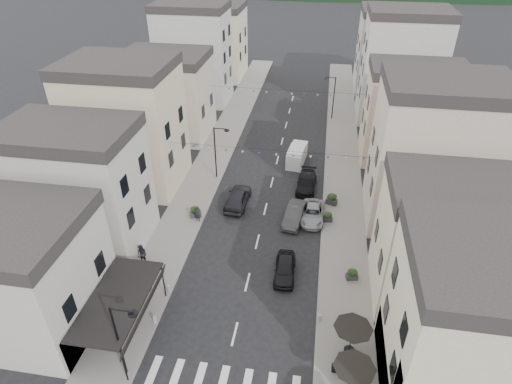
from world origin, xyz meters
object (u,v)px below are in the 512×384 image
parked_car_a (285,269)px  delivery_van (297,155)px  parked_car_c (313,213)px  parked_car_d (307,183)px  parked_car_e (238,198)px  parked_car_b (294,214)px  pedestrian_b (142,255)px  pedestrian_a (198,214)px

parked_car_a → delivery_van: delivery_van is taller
parked_car_c → parked_car_d: bearing=100.6°
parked_car_e → delivery_van: size_ratio=1.10×
parked_car_b → parked_car_e: size_ratio=0.89×
parked_car_b → pedestrian_b: 14.16m
parked_car_b → delivery_van: 11.20m
parked_car_a → delivery_van: bearing=89.6°
parked_car_e → pedestrian_a: (-3.13, -3.31, 0.06)m
parked_car_e → pedestrian_b: pedestrian_b is taller
parked_car_d → delivery_van: 5.52m
parked_car_a → parked_car_b: 7.31m
parked_car_a → pedestrian_a: bearing=144.7°
parked_car_a → delivery_van: size_ratio=0.89×
parked_car_d → pedestrian_a: pedestrian_a is taller
delivery_van → parked_car_e: bearing=-111.5°
parked_car_c → parked_car_e: (-7.40, 1.15, 0.22)m
parked_car_d → pedestrian_b: bearing=-130.1°
parked_car_a → parked_car_e: bearing=119.7°
parked_car_b → pedestrian_a: bearing=-162.4°
parked_car_b → delivery_van: delivery_van is taller
parked_car_c → pedestrian_b: pedestrian_b is taller
parked_car_a → parked_car_c: (1.80, 7.89, -0.06)m
parked_car_e → parked_car_a: bearing=124.1°
pedestrian_b → delivery_van: bearing=71.9°
parked_car_a → pedestrian_b: 11.63m
parked_car_a → parked_car_d: (0.90, 13.16, -0.00)m
parked_car_a → pedestrian_b: (-11.60, -0.60, 0.35)m
parked_car_a → parked_car_d: size_ratio=0.85×
parked_car_c → parked_car_e: size_ratio=0.91×
parked_car_a → parked_car_c: 8.09m
parked_car_d → delivery_van: delivery_van is taller
parked_car_d → parked_car_e: 7.70m
parked_car_b → pedestrian_b: bearing=-138.5°
delivery_van → parked_car_c: bearing=-70.8°
pedestrian_a → pedestrian_b: pedestrian_b is taller
pedestrian_a → parked_car_b: bearing=24.8°
pedestrian_a → pedestrian_b: size_ratio=0.85×
parked_car_d → pedestrian_a: 12.17m
parked_car_d → pedestrian_a: size_ratio=3.02×
parked_car_c → pedestrian_b: (-13.40, -8.49, 0.41)m
parked_car_d → parked_car_a: bearing=-91.7°
pedestrian_b → parked_car_e: bearing=70.1°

